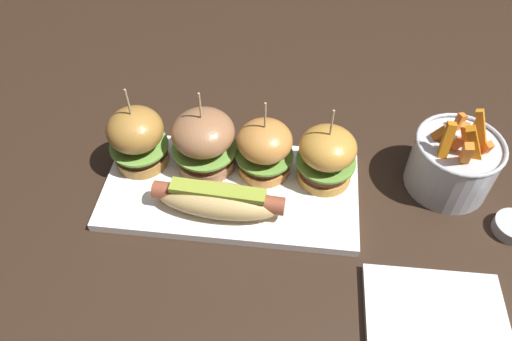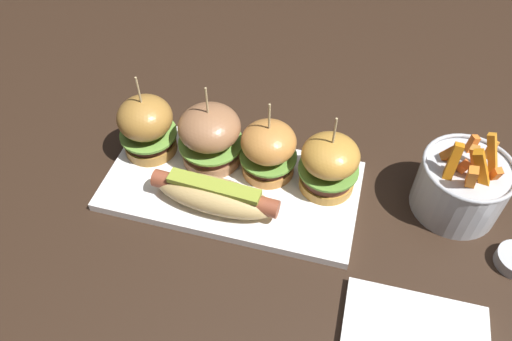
# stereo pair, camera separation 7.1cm
# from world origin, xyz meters

# --- Properties ---
(ground_plane) EXTENTS (3.00, 3.00, 0.00)m
(ground_plane) POSITION_xyz_m (0.00, 0.00, 0.00)
(ground_plane) COLOR black
(platter_main) EXTENTS (0.39, 0.19, 0.01)m
(platter_main) POSITION_xyz_m (0.00, 0.00, 0.01)
(platter_main) COLOR white
(platter_main) RESTS_ON ground
(hot_dog) EXTENTS (0.19, 0.07, 0.05)m
(hot_dog) POSITION_xyz_m (-0.01, -0.05, 0.04)
(hot_dog) COLOR tan
(hot_dog) RESTS_ON platter_main
(slider_far_left) EXTENTS (0.09, 0.09, 0.14)m
(slider_far_left) POSITION_xyz_m (-0.15, 0.04, 0.06)
(slider_far_left) COLOR #A77533
(slider_far_left) RESTS_ON platter_main
(slider_center_left) EXTENTS (0.10, 0.10, 0.14)m
(slider_center_left) POSITION_xyz_m (-0.05, 0.04, 0.06)
(slider_center_left) COLOR #986743
(slider_center_left) RESTS_ON platter_main
(slider_center_right) EXTENTS (0.09, 0.09, 0.13)m
(slider_center_right) POSITION_xyz_m (0.05, 0.04, 0.06)
(slider_center_right) COLOR #C17E3B
(slider_center_right) RESTS_ON platter_main
(slider_far_right) EXTENTS (0.09, 0.09, 0.14)m
(slider_far_right) POSITION_xyz_m (0.14, 0.03, 0.06)
(slider_far_right) COLOR #C18937
(slider_far_right) RESTS_ON platter_main
(fries_bucket) EXTENTS (0.13, 0.13, 0.14)m
(fries_bucket) POSITION_xyz_m (0.33, 0.05, 0.05)
(fries_bucket) COLOR #B7BABF
(fries_bucket) RESTS_ON ground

